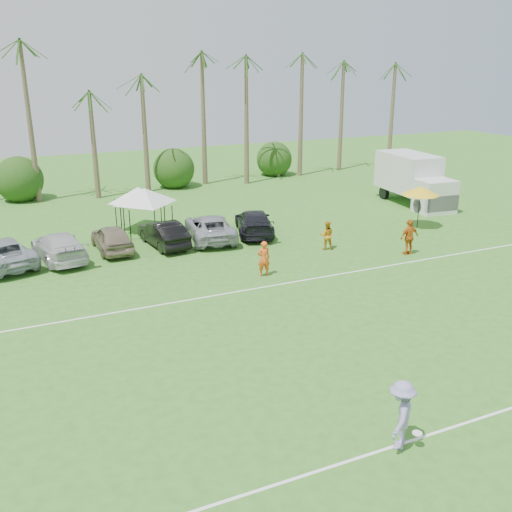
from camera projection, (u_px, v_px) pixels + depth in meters
name	position (u px, v px, depth m)	size (l,w,h in m)	color
field_lines	(255.00, 359.00, 20.12)	(80.00, 12.10, 0.01)	white
palm_tree_4	(37.00, 98.00, 41.99)	(2.40, 2.40, 8.90)	brown
palm_tree_5	(92.00, 85.00, 43.28)	(2.40, 2.40, 9.90)	brown
palm_tree_6	(143.00, 72.00, 44.58)	(2.40, 2.40, 10.90)	brown
palm_tree_7	(191.00, 61.00, 45.88)	(2.40, 2.40, 11.90)	brown
palm_tree_8	(248.00, 93.00, 48.67)	(2.40, 2.40, 8.90)	brown
palm_tree_9	(300.00, 82.00, 50.36)	(2.40, 2.40, 9.90)	brown
palm_tree_10	(348.00, 71.00, 52.05)	(2.40, 2.40, 10.90)	brown
palm_tree_11	(385.00, 61.00, 53.34)	(2.40, 2.40, 11.90)	brown
bush_tree_1	(18.00, 174.00, 43.89)	(4.00, 4.00, 4.00)	brown
bush_tree_2	(169.00, 163.00, 48.61)	(4.00, 4.00, 4.00)	brown
bush_tree_3	(274.00, 156.00, 52.54)	(4.00, 4.00, 4.00)	brown
sideline_player_a	(264.00, 259.00, 27.71)	(0.65, 0.42, 1.77)	#FF591C
sideline_player_b	(327.00, 235.00, 31.73)	(0.79, 0.61, 1.62)	orange
sideline_player_c	(409.00, 237.00, 30.81)	(1.15, 0.48, 1.97)	#CB6116
box_truck	(414.00, 178.00, 41.60)	(3.23, 7.16, 3.59)	silver
canopy_tent_left	(144.00, 188.00, 34.26)	(3.98, 3.98, 3.23)	black
canopy_tent_right	(138.00, 187.00, 34.94)	(3.87, 3.87, 3.14)	black
market_umbrella	(420.00, 191.00, 35.43)	(2.38, 2.38, 2.65)	black
frisbee_player	(401.00, 415.00, 15.22)	(1.45, 1.40, 1.98)	#9286BF
parked_car_2	(0.00, 253.00, 29.07)	(2.43, 5.27, 1.47)	#9AA0A9
parked_car_3	(59.00, 246.00, 30.04)	(2.05, 5.05, 1.47)	silver
parked_car_4	(112.00, 238.00, 31.49)	(1.73, 4.30, 1.47)	gray
parked_car_5	(163.00, 233.00, 32.34)	(1.55, 4.45, 1.47)	black
parked_car_6	(210.00, 227.00, 33.52)	(2.43, 5.27, 1.47)	#9D9EA4
parked_car_7	(254.00, 222.00, 34.62)	(2.05, 5.05, 1.47)	black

